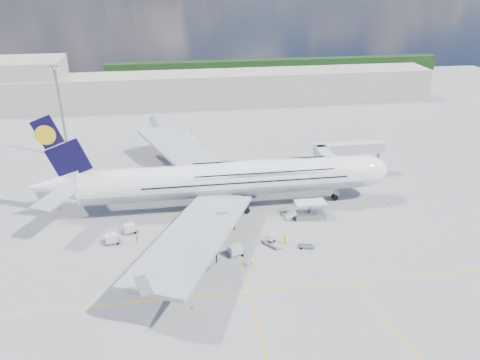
{
  "coord_description": "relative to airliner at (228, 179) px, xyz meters",
  "views": [
    {
      "loc": [
        -10.62,
        -81.56,
        49.3
      ],
      "look_at": [
        2.7,
        8.0,
        7.39
      ],
      "focal_mm": 35.0,
      "sensor_mm": 36.0,
      "label": 1
    }
  ],
  "objects": [
    {
      "name": "dolly_row_a",
      "position": [
        -20.99,
        -8.01,
        -5.86
      ],
      "size": [
        3.33,
        2.5,
        1.88
      ],
      "rotation": [
        0.0,
        0.0,
        0.34
      ],
      "color": "gray",
      "rests_on": "ground"
    },
    {
      "name": "taxi_line_cross",
      "position": [
        -0.26,
        -30.0,
        -6.86
      ],
      "size": [
        120.0,
        0.25,
        0.01
      ],
      "primitive_type": "cube",
      "color": "yellow",
      "rests_on": "ground"
    },
    {
      "name": "terminal",
      "position": [
        -0.26,
        85.0,
        -0.87
      ],
      "size": [
        180.0,
        16.0,
        12.0
      ],
      "primitive_type": "cube",
      "color": "#B2AD9E",
      "rests_on": "ground"
    },
    {
      "name": "light_mast",
      "position": [
        -40.26,
        35.0,
        6.34
      ],
      "size": [
        3.0,
        0.7,
        25.5
      ],
      "color": "gray",
      "rests_on": "ground"
    },
    {
      "name": "jet_bridge",
      "position": [
        29.55,
        10.94,
        -0.02
      ],
      "size": [
        18.8,
        12.1,
        8.5
      ],
      "color": "#B7B7BC",
      "rests_on": "ground"
    },
    {
      "name": "dolly_row_b",
      "position": [
        -10.37,
        -22.73,
        -5.81
      ],
      "size": [
        3.2,
        1.85,
        1.96
      ],
      "rotation": [
        0.0,
        0.0,
        0.06
      ],
      "color": "gray",
      "rests_on": "ground"
    },
    {
      "name": "crew_nose",
      "position": [
        28.48,
        -6.13,
        -5.95
      ],
      "size": [
        0.73,
        0.55,
        1.83
      ],
      "primitive_type": "imported",
      "rotation": [
        0.0,
        0.0,
        0.18
      ],
      "color": "#C5FF1A",
      "rests_on": "ground"
    },
    {
      "name": "taxi_line_diag",
      "position": [
        13.74,
        -0.0,
        -6.86
      ],
      "size": [
        14.16,
        99.06,
        0.01
      ],
      "primitive_type": "cube",
      "rotation": [
        0.0,
        0.0,
        0.14
      ],
      "color": "yellow",
      "rests_on": "ground"
    },
    {
      "name": "cone_wing_right_inner",
      "position": [
        -5.75,
        -9.68,
        -6.61
      ],
      "size": [
        0.41,
        0.41,
        0.53
      ],
      "color": "#E8600C",
      "rests_on": "ground"
    },
    {
      "name": "tree_line",
      "position": [
        39.74,
        130.0,
        -2.87
      ],
      "size": [
        160.0,
        6.0,
        8.0
      ],
      "primitive_type": "cube",
      "color": "#193814",
      "rests_on": "ground"
    },
    {
      "name": "service_van",
      "position": [
        6.54,
        -16.83,
        -6.26
      ],
      "size": [
        4.25,
        4.71,
        1.22
      ],
      "primitive_type": "imported",
      "rotation": [
        0.0,
        0.0,
        0.65
      ],
      "color": "silver",
      "rests_on": "ground"
    },
    {
      "name": "cone_wing_left_inner",
      "position": [
        -13.7,
        6.87,
        -6.61
      ],
      "size": [
        0.43,
        0.43,
        0.55
      ],
      "color": "#E8600C",
      "rests_on": "ground"
    },
    {
      "name": "crew_tug",
      "position": [
        1.34,
        -23.2,
        -5.94
      ],
      "size": [
        1.36,
        1.04,
        1.86
      ],
      "primitive_type": "imported",
      "rotation": [
        0.0,
        0.0,
        -0.32
      ],
      "color": "#C1FF1A",
      "rests_on": "ground"
    },
    {
      "name": "catering_truck_inner",
      "position": [
        -6.77,
        11.29,
        -4.87
      ],
      "size": [
        7.69,
        5.2,
        4.24
      ],
      "rotation": [
        0.0,
        0.0,
        0.43
      ],
      "color": "gray",
      "rests_on": "ground"
    },
    {
      "name": "cone_wing_left_outer",
      "position": [
        -16.12,
        32.68,
        -6.63
      ],
      "size": [
        0.39,
        0.39,
        0.5
      ],
      "color": "#E8600C",
      "rests_on": "ground"
    },
    {
      "name": "crew_loader",
      "position": [
        10.81,
        -7.64,
        -5.99
      ],
      "size": [
        1.08,
        1.04,
        1.76
      ],
      "primitive_type": "imported",
      "rotation": [
        0.0,
        0.0,
        -0.63
      ],
      "color": "#C1FD1A",
      "rests_on": "ground"
    },
    {
      "name": "dolly_row_c",
      "position": [
        -15.4,
        -17.38,
        -6.54
      ],
      "size": [
        3.21,
        2.21,
        0.43
      ],
      "rotation": [
        0.0,
        0.0,
        -0.24
      ],
      "color": "gray",
      "rests_on": "ground"
    },
    {
      "name": "dolly_nose_near",
      "position": [
        -0.98,
        -19.11,
        -5.78
      ],
      "size": [
        3.58,
        2.74,
        2.02
      ],
      "rotation": [
        0.0,
        0.0,
        0.37
      ],
      "color": "gray",
      "rests_on": "ground"
    },
    {
      "name": "taxi_line_main",
      "position": [
        -0.26,
        -10.0,
        -6.86
      ],
      "size": [
        0.25,
        220.0,
        0.01
      ],
      "primitive_type": "cube",
      "color": "yellow",
      "rests_on": "ground"
    },
    {
      "name": "cone_wing_right_outer",
      "position": [
        -9.81,
        -32.94,
        -6.57
      ],
      "size": [
        0.49,
        0.49,
        0.62
      ],
      "color": "#E8600C",
      "rests_on": "ground"
    },
    {
      "name": "hangar",
      "position": [
        -70.26,
        90.0,
        2.13
      ],
      "size": [
        40.0,
        22.0,
        18.0
      ],
      "primitive_type": "cube",
      "color": "#B2AD9E",
      "rests_on": "ground"
    },
    {
      "name": "baggage_tug",
      "position": [
        -4.21,
        -9.14,
        -6.08
      ],
      "size": [
        3.05,
        1.87,
        1.78
      ],
      "rotation": [
        0.0,
        0.0,
        0.2
      ],
      "color": "silver",
      "rests_on": "ground"
    },
    {
      "name": "cone_tail",
      "position": [
        -37.05,
        4.52,
        -6.6
      ],
      "size": [
        0.44,
        0.44,
        0.55
      ],
      "color": "#E8600C",
      "rests_on": "ground"
    },
    {
      "name": "airliner",
      "position": [
        0.0,
        0.0,
        0.0
      ],
      "size": [
        77.26,
        79.15,
        23.71
      ],
      "color": "white",
      "rests_on": "ground"
    },
    {
      "name": "crew_wing",
      "position": [
        -19.22,
        -12.24,
        -5.92
      ],
      "size": [
        0.77,
        1.2,
        1.9
      ],
      "primitive_type": "imported",
      "rotation": [
        0.0,
        0.0,
        1.27
      ],
      "color": "#C3F619",
      "rests_on": "ground"
    },
    {
      "name": "cargo_loader",
      "position": [
        16.56,
        -7.11,
        -5.62
      ],
      "size": [
        8.53,
        3.2,
        3.67
      ],
      "color": "silver",
      "rests_on": "ground"
    },
    {
      "name": "dolly_nose_far",
      "position": [
        12.76,
        -18.48,
        -6.54
      ],
      "size": [
        3.2,
        2.35,
        0.42
      ],
      "rotation": [
        0.0,
        0.0,
        -0.32
      ],
      "color": "gray",
      "rests_on": "ground"
    },
    {
      "name": "dolly_back",
      "position": [
        -24.16,
        -11.53,
        -5.81
      ],
      "size": [
        3.4,
        2.32,
        1.97
      ],
      "rotation": [
        0.0,
        0.0,
        0.23
      ],
      "color": "gray",
      "rests_on": "ground"
    },
    {
      "name": "catering_truck_outer",
      "position": [
        -8.7,
        38.03,
        -4.79
      ],
      "size": [
        7.45,
        2.96,
        4.47
      ],
      "rotation": [
        0.0,
        0.0,
        0.01
      ],
      "color": "gray",
      "rests_on": "ground"
    },
    {
      "name": "crew_van",
      "position": [
        9.17,
        -16.38,
        -5.86
      ],
      "size": [
        1.15,
        1.15,
        2.01
      ],
      "primitive_type": "imported",
      "rotation": [
        0.0,
        0.0,
        2.36
      ],
      "color": "#E7FF1A",
      "rests_on": "ground"
    },
    {
      "name": "cone_nose",
      "position": [
        35.87,
        -4.29,
        -6.62
      ],
      "size": [
        0.4,
        0.4,
        0.51
      ],
      "color": "#E8600C",
      "rests_on": "ground"
    },
    {
      "name": "ground",
      "position": [
        -0.26,
        -10.0,
        -6.87
      ],
      "size": [
        300.0,
        300.0,
        0.0
      ],
      "primitive_type": "plane",
      "color": "gray",
      "rests_on": "ground"
    }
  ]
}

